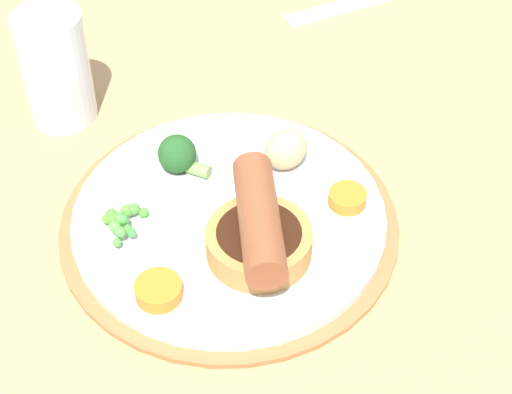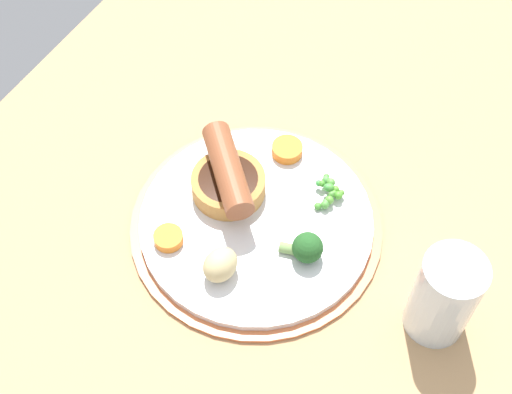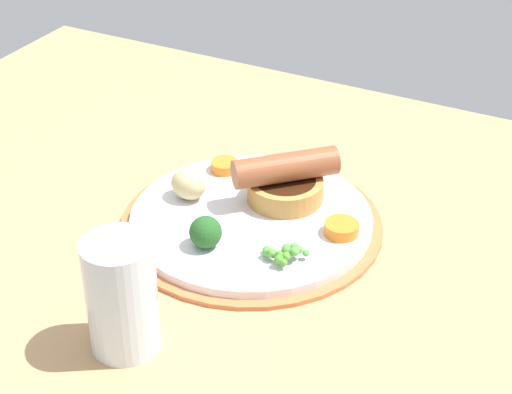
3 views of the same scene
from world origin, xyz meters
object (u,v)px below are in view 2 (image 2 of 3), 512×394
Objects in this scene: carrot_slice_3 at (168,238)px; carrot_slice_4 at (287,150)px; sausage_pudding at (227,180)px; pea_pile at (329,192)px; broccoli_floret_near at (306,248)px; potato_chunk_0 at (220,265)px; drinking_glass at (444,296)px; dinner_plate at (256,223)px.

carrot_slice_4 is at bearing 161.59° from carrot_slice_3.
sausage_pudding is 11.20cm from pea_pile.
carrot_slice_3 is (5.41, -13.45, -1.00)cm from broccoli_floret_near.
carrot_slice_4 is at bearing -175.80° from potato_chunk_0.
pea_pile is 17.49cm from drinking_glass.
pea_pile is at bearing 83.98° from broccoli_floret_near.
potato_chunk_0 reaches higher than carrot_slice_3.
pea_pile is at bearing 138.65° from dinner_plate.
sausage_pudding is at bearing -109.00° from dinner_plate.
drinking_glass reaches higher than dinner_plate.
dinner_plate is 7.95cm from potato_chunk_0.
drinking_glass is (7.65, 15.43, 3.01)cm from pea_pile.
dinner_plate is at bearing 7.48° from carrot_slice_4.
drinking_glass reaches higher than carrot_slice_4.
potato_chunk_0 reaches higher than broccoli_floret_near.
potato_chunk_0 is 6.88cm from carrot_slice_3.
broccoli_floret_near is 1.48× the size of carrot_slice_3.
broccoli_floret_near is at bearing 8.09° from pea_pile.
dinner_plate is 5.67cm from sausage_pudding.
broccoli_floret_near is at bearing 77.32° from dinner_plate.
sausage_pudding is (-1.54, -4.47, 3.14)cm from dinner_plate.
pea_pile is at bearing 64.30° from carrot_slice_4.
potato_chunk_0 is (7.54, -0.00, 2.52)cm from dinner_plate.
drinking_glass is at bearing -140.26° from sausage_pudding.
drinking_glass is (-6.22, 21.01, 2.32)cm from potato_chunk_0.
sausage_pudding is at bearing 150.62° from broccoli_floret_near.
drinking_glass is at bearing -13.39° from broccoli_floret_near.
dinner_plate is 6.02× the size of pea_pile.
potato_chunk_0 is 0.37× the size of drinking_glass.
carrot_slice_4 is (-9.62, -1.26, 1.46)cm from dinner_plate.
dinner_plate is 8.63cm from pea_pile.
carrot_slice_3 reaches higher than dinner_plate.
carrot_slice_3 is (-0.63, -6.76, -1.12)cm from potato_chunk_0.
pea_pile is at bearing 137.02° from carrot_slice_3.
dinner_plate is at bearing 135.60° from carrot_slice_3.
potato_chunk_0 is at bearing -21.89° from pea_pile.
dinner_plate is at bearing -93.61° from drinking_glass.
drinking_glass reaches higher than carrot_slice_3.
carrot_slice_3 is at bearing -78.63° from drinking_glass.
dinner_plate is at bearing 153.20° from broccoli_floret_near.
carrot_slice_3 is at bearing -172.22° from broccoli_floret_near.
pea_pile is at bearing -108.33° from sausage_pudding.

